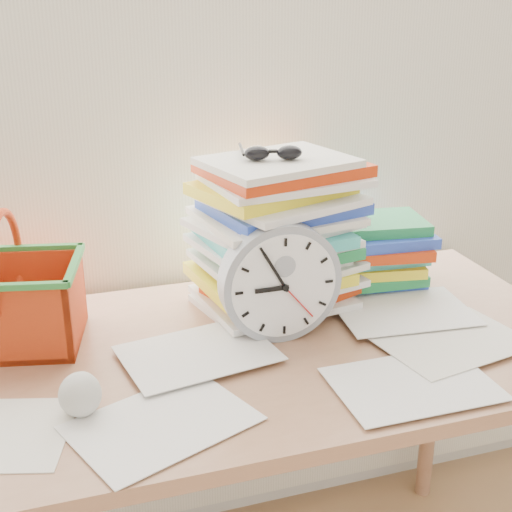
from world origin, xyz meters
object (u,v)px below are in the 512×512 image
object	(u,v)px
paper_stack	(276,234)
book_stack	(369,254)
basket	(8,280)
clock	(280,282)
desk	(241,381)

from	to	relation	value
paper_stack	book_stack	bearing A→B (deg)	7.77
basket	clock	bearing A→B (deg)	-3.00
book_stack	basket	bearing A→B (deg)	-177.49
desk	basket	world-z (taller)	basket
clock	desk	bearing A→B (deg)	-167.16
paper_stack	basket	size ratio (longest dim) A/B	1.25
book_stack	basket	distance (m)	0.79
desk	clock	size ratio (longest dim) A/B	5.75
paper_stack	book_stack	world-z (taller)	paper_stack
desk	paper_stack	bearing A→B (deg)	51.31
desk	clock	distance (m)	0.22
paper_stack	clock	xyz separation A→B (m)	(-0.04, -0.14, -0.05)
paper_stack	basket	world-z (taller)	paper_stack
book_stack	basket	world-z (taller)	basket
desk	book_stack	bearing A→B (deg)	27.85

